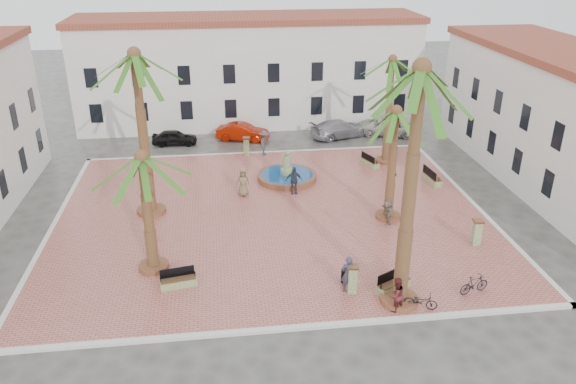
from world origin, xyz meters
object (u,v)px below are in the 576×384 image
object	(u,v)px
bench_e	(432,179)
car_black	(175,137)
pedestrian_north	(264,143)
car_white	(390,127)
fountain	(287,176)
car_silver	(340,129)
bench_ne	(370,162)
cyclist_b	(396,295)
cyclist_a	(348,274)
palm_s	(419,95)
bench_se	(394,285)
palm_ne	(392,71)
lamppost_e	(397,139)
bicycle_a	(421,301)
palm_nw	(136,72)
palm_sw	(143,172)
car_red	(243,132)
litter_bin	(344,276)
pedestrian_fountain_a	(243,182)
pedestrian_east	(388,211)
lamppost_s	(403,234)
bicycle_b	(474,284)
bollard_e	(477,232)
bollard_se	(353,278)
bollard_n	(246,146)
bench_s	(178,282)
pedestrian_fountain_b	(294,180)

from	to	relation	value
bench_e	car_black	size ratio (longest dim) A/B	0.56
pedestrian_north	car_white	size ratio (longest dim) A/B	0.40
fountain	car_silver	distance (m)	10.64
fountain	bench_ne	distance (m)	6.73
cyclist_b	pedestrian_north	bearing A→B (deg)	-101.27
bench_ne	cyclist_a	size ratio (longest dim) A/B	0.96
palm_s	bench_se	size ratio (longest dim) A/B	5.93
cyclist_a	car_black	xyz separation A→B (m)	(-9.42, 22.69, -0.47)
palm_ne	cyclist_a	distance (m)	18.64
lamppost_e	bicycle_a	xyz separation A→B (m)	(-3.49, -15.45, -2.32)
pedestrian_north	palm_nw	bearing A→B (deg)	157.36
palm_nw	car_black	bearing A→B (deg)	86.82
palm_sw	car_red	size ratio (longest dim) A/B	1.48
litter_bin	cyclist_b	bearing A→B (deg)	-54.95
car_silver	pedestrian_fountain_a	bearing A→B (deg)	123.09
palm_nw	cyclist_b	distance (m)	18.44
cyclist_a	lamppost_e	bearing A→B (deg)	-115.33
fountain	pedestrian_east	distance (m)	8.96
bench_se	lamppost_s	bearing A→B (deg)	32.00
litter_bin	bicycle_b	distance (m)	6.17
bench_se	bollard_e	bearing A→B (deg)	4.21
palm_s	bollard_se	bearing A→B (deg)	151.62
bench_ne	car_silver	xyz separation A→B (m)	(-0.76, 7.12, 0.35)
car_black	car_silver	distance (m)	13.95
cyclist_b	pedestrian_fountain_a	size ratio (longest dim) A/B	0.89
bench_ne	pedestrian_fountain_a	xyz separation A→B (m)	(-9.64, -4.17, 0.69)
cyclist_b	bicycle_b	size ratio (longest dim) A/B	1.06
cyclist_b	bicycle_b	bearing A→B (deg)	169.27
bench_se	pedestrian_fountain_a	size ratio (longest dim) A/B	1.01
bicycle_b	bench_se	bearing A→B (deg)	64.16
car_black	bollard_n	bearing A→B (deg)	-119.91
bench_ne	bicycle_a	bearing A→B (deg)	152.31
palm_sw	bicycle_a	world-z (taller)	palm_sw
palm_ne	bench_s	world-z (taller)	palm_ne
bollard_n	pedestrian_fountain_a	size ratio (longest dim) A/B	0.78
pedestrian_fountain_a	car_black	size ratio (longest dim) A/B	0.52
lamppost_e	litter_bin	world-z (taller)	lamppost_e
fountain	cyclist_b	size ratio (longest dim) A/B	2.45
bollard_n	car_white	size ratio (longest dim) A/B	0.30
lamppost_s	bicycle_a	xyz separation A→B (m)	(0.13, -2.73, -2.03)
pedestrian_east	car_white	xyz separation A→B (m)	(5.06, 16.37, -0.25)
pedestrian_east	car_red	world-z (taller)	pedestrian_east
bench_se	pedestrian_east	bearing A→B (deg)	47.56
bicycle_a	car_black	xyz separation A→B (m)	(-12.44, 24.49, 0.07)
pedestrian_fountain_a	car_silver	size ratio (longest dim) A/B	0.37
fountain	car_silver	xyz separation A→B (m)	(5.70, 8.97, 0.31)
bench_s	bicycle_a	xyz separation A→B (m)	(11.09, -3.22, 0.14)
fountain	bench_s	distance (m)	14.25
bicycle_b	car_red	size ratio (longest dim) A/B	0.37
lamppost_s	pedestrian_fountain_b	size ratio (longest dim) A/B	1.92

